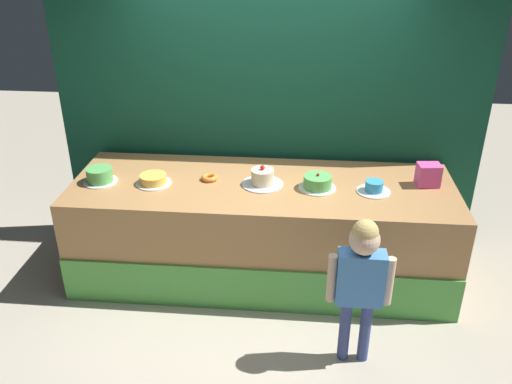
% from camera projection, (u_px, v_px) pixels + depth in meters
% --- Properties ---
extents(ground_plane, '(12.00, 12.00, 0.00)m').
position_uv_depth(ground_plane, '(257.00, 310.00, 4.47)').
color(ground_plane, '#BCB29E').
extents(stage_platform, '(3.27, 1.13, 0.90)m').
position_uv_depth(stage_platform, '(262.00, 230.00, 4.76)').
color(stage_platform, '#B27F4C').
rests_on(stage_platform, ground_plane).
extents(curtain_backdrop, '(3.95, 0.08, 2.65)m').
position_uv_depth(curtain_backdrop, '(268.00, 112.00, 4.95)').
color(curtain_backdrop, '#144C38').
rests_on(curtain_backdrop, ground_plane).
extents(child_figure, '(0.45, 0.21, 1.18)m').
position_uv_depth(child_figure, '(361.00, 274.00, 3.64)').
color(child_figure, '#3F4C8C').
rests_on(child_figure, ground_plane).
extents(pink_box, '(0.20, 0.16, 0.19)m').
position_uv_depth(pink_box, '(428.00, 175.00, 4.49)').
color(pink_box, '#E54EA4').
rests_on(pink_box, stage_platform).
extents(donut, '(0.14, 0.14, 0.04)m').
position_uv_depth(donut, '(210.00, 178.00, 4.61)').
color(donut, orange).
rests_on(donut, stage_platform).
extents(cake_far_left, '(0.29, 0.29, 0.13)m').
position_uv_depth(cake_far_left, '(100.00, 175.00, 4.56)').
color(cake_far_left, white).
rests_on(cake_far_left, stage_platform).
extents(cake_left, '(0.30, 0.30, 0.08)m').
position_uv_depth(cake_left, '(153.00, 180.00, 4.54)').
color(cake_left, white).
rests_on(cake_left, stage_platform).
extents(cake_center, '(0.35, 0.35, 0.18)m').
position_uv_depth(cake_center, '(262.00, 178.00, 4.52)').
color(cake_center, silver).
rests_on(cake_center, stage_platform).
extents(cake_right, '(0.31, 0.31, 0.14)m').
position_uv_depth(cake_right, '(317.00, 183.00, 4.45)').
color(cake_right, white).
rests_on(cake_right, stage_platform).
extents(cake_far_right, '(0.28, 0.28, 0.10)m').
position_uv_depth(cake_far_right, '(374.00, 188.00, 4.40)').
color(cake_far_right, white).
rests_on(cake_far_right, stage_platform).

